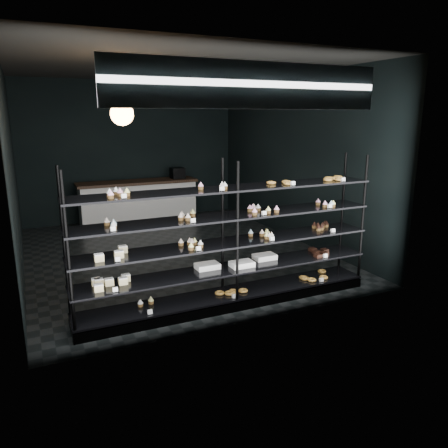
% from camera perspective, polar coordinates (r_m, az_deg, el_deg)
% --- Properties ---
extents(room, '(5.01, 6.01, 3.20)m').
position_cam_1_polar(room, '(7.69, -6.88, 7.72)').
color(room, black).
rests_on(room, ground).
extents(display_shelf, '(4.00, 0.50, 1.91)m').
position_cam_1_polar(display_shelf, '(5.63, 0.50, -4.65)').
color(display_shelf, black).
rests_on(display_shelf, room).
extents(signage, '(3.30, 0.05, 0.50)m').
position_cam_1_polar(signage, '(4.95, 3.77, 17.66)').
color(signage, '#0E0C3F').
rests_on(signage, room).
extents(pendant_lamp, '(0.30, 0.30, 0.88)m').
position_cam_1_polar(pendant_lamp, '(6.09, -13.19, 13.84)').
color(pendant_lamp, black).
rests_on(pendant_lamp, room).
extents(service_counter, '(2.70, 0.65, 1.23)m').
position_cam_1_polar(service_counter, '(10.24, -11.04, 2.92)').
color(service_counter, beige).
rests_on(service_counter, room).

